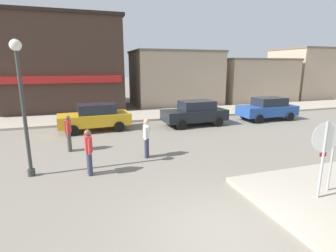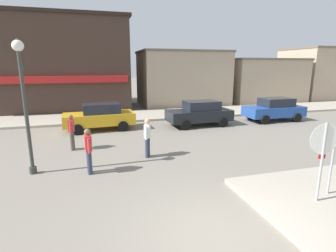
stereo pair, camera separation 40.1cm
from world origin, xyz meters
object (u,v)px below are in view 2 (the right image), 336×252
at_px(parked_car_nearest, 100,116).
at_px(pedestrian_crossing_far, 89,150).
at_px(parked_car_second, 200,113).
at_px(pedestrian_crossing_near, 72,131).
at_px(parked_car_third, 274,109).
at_px(one_way_sign, 333,154).
at_px(pedestrian_kerb_side, 147,137).
at_px(lamp_post, 23,89).
at_px(stop_sign, 323,152).

distance_m(parked_car_nearest, pedestrian_crossing_far, 6.56).
bearing_deg(parked_car_second, pedestrian_crossing_near, -157.75).
xyz_separation_m(parked_car_third, pedestrian_crossing_near, (-12.83, -3.03, 0.06)).
xyz_separation_m(one_way_sign, pedestrian_kerb_side, (-4.23, 4.80, -0.46)).
xyz_separation_m(lamp_post, parked_car_second, (8.51, 5.44, -2.15)).
distance_m(parked_car_third, pedestrian_crossing_near, 13.18).
distance_m(parked_car_nearest, parked_car_second, 6.07).
relative_size(parked_car_second, pedestrian_kerb_side, 2.52).
distance_m(parked_car_third, pedestrian_kerb_side, 10.93).
bearing_deg(lamp_post, pedestrian_kerb_side, 7.90).
relative_size(stop_sign, pedestrian_crossing_far, 1.43).
height_order(one_way_sign, lamp_post, lamp_post).
bearing_deg(parked_car_third, one_way_sign, -119.84).
height_order(pedestrian_crossing_far, pedestrian_kerb_side, same).
height_order(stop_sign, parked_car_third, stop_sign).
bearing_deg(parked_car_third, stop_sign, -121.92).
bearing_deg(parked_car_nearest, pedestrian_crossing_far, -94.74).
distance_m(lamp_post, parked_car_nearest, 6.83).
relative_size(one_way_sign, pedestrian_crossing_near, 1.30).
relative_size(one_way_sign, lamp_post, 0.46).
xyz_separation_m(lamp_post, pedestrian_crossing_near, (1.16, 2.43, -2.09)).
xyz_separation_m(parked_car_nearest, parked_car_third, (11.53, -0.54, 0.00)).
bearing_deg(stop_sign, lamp_post, 150.32).
xyz_separation_m(parked_car_nearest, parked_car_second, (6.05, -0.56, 0.00)).
bearing_deg(lamp_post, one_way_sign, -26.52).
xyz_separation_m(one_way_sign, parked_car_third, (5.55, 9.67, -0.52)).
bearing_deg(pedestrian_crossing_near, parked_car_nearest, 69.93).
height_order(parked_car_nearest, parked_car_second, same).
relative_size(stop_sign, parked_car_second, 0.57).
bearing_deg(lamp_post, pedestrian_crossing_far, -15.47).
bearing_deg(parked_car_second, stop_sign, -94.01).
bearing_deg(parked_car_nearest, parked_car_third, -2.69).
bearing_deg(parked_car_third, pedestrian_crossing_far, -153.60).
bearing_deg(pedestrian_crossing_near, pedestrian_kerb_side, -31.23).
height_order(parked_car_nearest, pedestrian_kerb_side, pedestrian_kerb_side).
xyz_separation_m(pedestrian_crossing_far, pedestrian_kerb_side, (2.29, 1.12, 0.00)).
bearing_deg(lamp_post, stop_sign, -29.68).
height_order(stop_sign, pedestrian_crossing_near, stop_sign).
bearing_deg(one_way_sign, parked_car_second, 89.61).
distance_m(parked_car_second, pedestrian_crossing_near, 7.94).
distance_m(stop_sign, lamp_post, 9.11).
bearing_deg(pedestrian_kerb_side, one_way_sign, -48.57).
distance_m(stop_sign, parked_car_second, 9.95).
bearing_deg(stop_sign, parked_car_second, 85.99).
bearing_deg(pedestrian_crossing_near, parked_car_second, 22.25).
height_order(parked_car_nearest, pedestrian_crossing_near, pedestrian_crossing_near).
bearing_deg(pedestrian_crossing_far, one_way_sign, -29.44).
relative_size(one_way_sign, parked_car_nearest, 0.51).
bearing_deg(parked_car_second, one_way_sign, -90.39).
bearing_deg(pedestrian_kerb_side, parked_car_nearest, 107.88).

